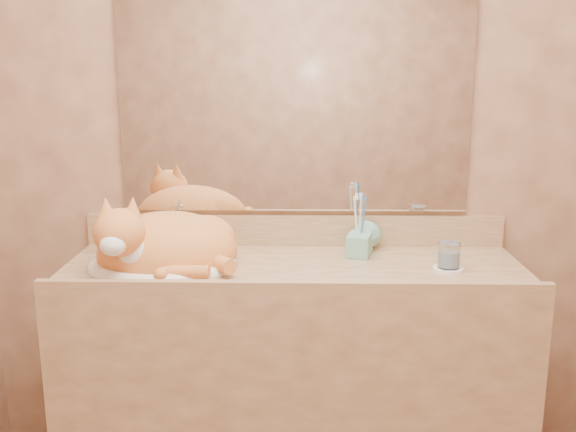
{
  "coord_description": "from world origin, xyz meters",
  "views": [
    {
      "loc": [
        0.02,
        -1.41,
        1.52
      ],
      "look_at": [
        -0.02,
        0.7,
        1.03
      ],
      "focal_mm": 40.0,
      "sensor_mm": 36.0,
      "label": 1
    }
  ],
  "objects_px": {
    "sink_basin": "(162,245)",
    "toothbrush_cup": "(359,242)",
    "soap_dispenser": "(357,235)",
    "vanity_counter": "(293,377)",
    "cat": "(162,243)",
    "water_glass": "(449,255)"
  },
  "relations": [
    {
      "from": "soap_dispenser",
      "to": "water_glass",
      "type": "distance_m",
      "value": 0.33
    },
    {
      "from": "soap_dispenser",
      "to": "toothbrush_cup",
      "type": "distance_m",
      "value": 0.07
    },
    {
      "from": "cat",
      "to": "vanity_counter",
      "type": "bearing_deg",
      "value": -2.73
    },
    {
      "from": "vanity_counter",
      "to": "soap_dispenser",
      "type": "xyz_separation_m",
      "value": [
        0.22,
        0.08,
        0.52
      ]
    },
    {
      "from": "sink_basin",
      "to": "toothbrush_cup",
      "type": "xyz_separation_m",
      "value": [
        0.69,
        0.16,
        -0.03
      ]
    },
    {
      "from": "cat",
      "to": "water_glass",
      "type": "xyz_separation_m",
      "value": [
        0.98,
        -0.01,
        -0.03
      ]
    },
    {
      "from": "toothbrush_cup",
      "to": "water_glass",
      "type": "relative_size",
      "value": 1.24
    },
    {
      "from": "cat",
      "to": "toothbrush_cup",
      "type": "relative_size",
      "value": 4.49
    },
    {
      "from": "toothbrush_cup",
      "to": "water_glass",
      "type": "bearing_deg",
      "value": -31.92
    },
    {
      "from": "cat",
      "to": "water_glass",
      "type": "bearing_deg",
      "value": -7.3
    },
    {
      "from": "cat",
      "to": "water_glass",
      "type": "height_order",
      "value": "cat"
    },
    {
      "from": "vanity_counter",
      "to": "water_glass",
      "type": "height_order",
      "value": "water_glass"
    },
    {
      "from": "sink_basin",
      "to": "toothbrush_cup",
      "type": "relative_size",
      "value": 4.64
    },
    {
      "from": "sink_basin",
      "to": "water_glass",
      "type": "distance_m",
      "value": 0.98
    },
    {
      "from": "cat",
      "to": "soap_dispenser",
      "type": "xyz_separation_m",
      "value": [
        0.68,
        0.11,
        0.0
      ]
    },
    {
      "from": "cat",
      "to": "water_glass",
      "type": "distance_m",
      "value": 0.98
    },
    {
      "from": "vanity_counter",
      "to": "soap_dispenser",
      "type": "height_order",
      "value": "soap_dispenser"
    },
    {
      "from": "water_glass",
      "to": "toothbrush_cup",
      "type": "bearing_deg",
      "value": 148.08
    },
    {
      "from": "sink_basin",
      "to": "soap_dispenser",
      "type": "distance_m",
      "value": 0.68
    },
    {
      "from": "sink_basin",
      "to": "toothbrush_cup",
      "type": "bearing_deg",
      "value": 18.57
    },
    {
      "from": "vanity_counter",
      "to": "cat",
      "type": "relative_size",
      "value": 3.28
    },
    {
      "from": "sink_basin",
      "to": "toothbrush_cup",
      "type": "height_order",
      "value": "sink_basin"
    }
  ]
}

